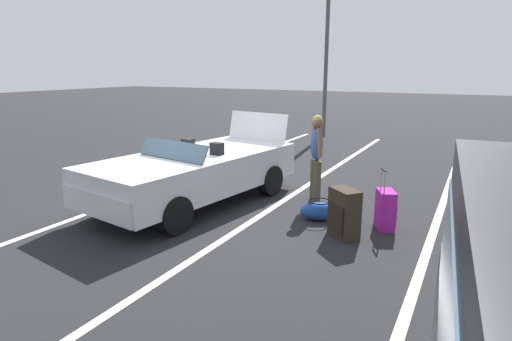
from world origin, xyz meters
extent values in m
plane|color=black|center=(0.00, 0.00, 0.00)|extent=(80.00, 80.00, 0.00)
cube|color=silver|center=(0.00, -1.31, 0.00)|extent=(18.00, 0.12, 0.01)
cube|color=silver|center=(0.00, 1.39, 0.00)|extent=(18.00, 0.12, 0.01)
cube|color=silver|center=(0.00, 4.09, 0.00)|extent=(18.00, 0.12, 0.01)
cube|color=silver|center=(0.00, 0.00, 0.62)|extent=(4.31, 2.34, 0.64)
cube|color=silver|center=(1.42, -0.21, 0.51)|extent=(1.54, 1.85, 0.38)
cube|color=slate|center=(0.51, -0.08, 1.09)|extent=(0.41, 1.56, 0.31)
cube|color=black|center=(-0.15, 0.40, 1.05)|extent=(0.19, 0.24, 0.22)
cube|color=black|center=(-0.26, -0.34, 1.05)|extent=(0.19, 0.24, 0.22)
cube|color=silver|center=(-1.93, 0.29, 1.22)|extent=(0.39, 1.50, 0.63)
cylinder|color=black|center=(1.38, 0.61, 0.30)|extent=(0.63, 0.31, 0.60)
cylinder|color=black|center=(1.14, -0.99, 0.30)|extent=(0.63, 0.31, 0.60)
cylinder|color=black|center=(-1.14, 0.99, 0.30)|extent=(0.63, 0.31, 0.60)
cylinder|color=black|center=(-1.38, -0.61, 0.30)|extent=(0.63, 0.31, 0.60)
cube|color=#2D2319|center=(0.27, 2.91, 0.37)|extent=(0.52, 0.55, 0.74)
cube|color=black|center=(0.39, 2.82, 0.31)|extent=(0.26, 0.31, 0.41)
sphere|color=black|center=(0.30, 3.11, 0.02)|extent=(0.04, 0.04, 0.04)
sphere|color=black|center=(0.09, 2.85, 0.02)|extent=(0.04, 0.04, 0.04)
cube|color=#991E8C|center=(-0.35, 3.39, 0.31)|extent=(0.46, 0.39, 0.62)
cube|color=#721669|center=(-0.41, 3.50, 0.26)|extent=(0.30, 0.16, 0.34)
cylinder|color=gray|center=(-0.42, 3.28, 0.78)|extent=(0.03, 0.03, 0.33)
cylinder|color=gray|center=(-0.22, 3.37, 0.78)|extent=(0.03, 0.03, 0.33)
cylinder|color=black|center=(-0.32, 3.33, 0.95)|extent=(0.21, 0.12, 0.03)
sphere|color=black|center=(-0.44, 3.24, 0.02)|extent=(0.04, 0.04, 0.04)
sphere|color=black|center=(-0.19, 3.36, 0.02)|extent=(0.04, 0.04, 0.04)
ellipsoid|color=#1E479E|center=(-0.23, 2.35, 0.15)|extent=(0.53, 0.71, 0.30)
torus|color=black|center=(-0.23, 2.35, 0.33)|extent=(0.49, 0.49, 0.02)
cylinder|color=#4C3F2D|center=(-0.97, 2.02, 0.41)|extent=(0.21, 0.21, 0.82)
cylinder|color=#4C3F2D|center=(-1.13, 1.91, 0.41)|extent=(0.21, 0.21, 0.82)
ellipsoid|color=#334C8C|center=(-1.05, 1.97, 1.12)|extent=(0.39, 0.36, 0.60)
sphere|color=brown|center=(-1.05, 1.97, 1.51)|extent=(0.21, 0.21, 0.21)
sphere|color=tan|center=(-1.05, 1.97, 1.56)|extent=(0.18, 0.18, 0.18)
cylinder|color=brown|center=(-0.88, 2.08, 1.19)|extent=(0.21, 0.18, 0.53)
cylinder|color=brown|center=(-1.22, 1.85, 1.19)|extent=(0.21, 0.18, 0.53)
cylinder|color=#4C4C51|center=(-8.79, -0.58, 2.61)|extent=(0.14, 0.14, 5.22)
camera|label=1|loc=(6.10, 4.55, 2.46)|focal=29.51mm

